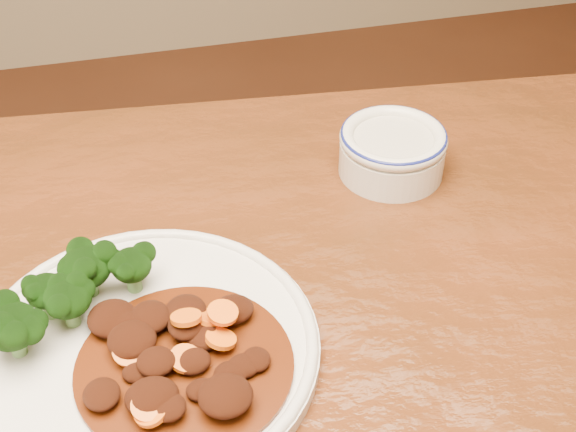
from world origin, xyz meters
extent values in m
cube|color=#5A270F|center=(0.00, 0.00, 0.73)|extent=(1.58, 1.04, 0.04)
cylinder|color=silver|center=(-0.01, 0.04, 0.76)|extent=(0.30, 0.30, 0.01)
torus|color=silver|center=(-0.01, 0.04, 0.76)|extent=(0.30, 0.30, 0.01)
cylinder|color=#689F52|center=(-0.07, 0.08, 0.77)|extent=(0.01, 0.01, 0.02)
ellipsoid|color=black|center=(-0.07, 0.08, 0.80)|extent=(0.04, 0.04, 0.03)
cylinder|color=#689F52|center=(-0.09, 0.10, 0.77)|extent=(0.01, 0.01, 0.02)
ellipsoid|color=black|center=(-0.09, 0.10, 0.79)|extent=(0.04, 0.04, 0.03)
cylinder|color=#689F52|center=(-0.12, 0.06, 0.77)|extent=(0.01, 0.01, 0.02)
ellipsoid|color=black|center=(-0.12, 0.06, 0.80)|extent=(0.05, 0.05, 0.04)
cylinder|color=#689F52|center=(-0.05, 0.12, 0.77)|extent=(0.01, 0.01, 0.02)
ellipsoid|color=black|center=(-0.05, 0.12, 0.80)|extent=(0.05, 0.05, 0.04)
cylinder|color=#689F52|center=(-0.02, 0.11, 0.77)|extent=(0.01, 0.01, 0.02)
ellipsoid|color=black|center=(-0.02, 0.11, 0.79)|extent=(0.04, 0.04, 0.03)
cylinder|color=#4F1E08|center=(0.02, 0.01, 0.77)|extent=(0.18, 0.18, 0.00)
ellipsoid|color=black|center=(-0.04, 0.06, 0.78)|extent=(0.04, 0.04, 0.02)
ellipsoid|color=black|center=(-0.01, 0.06, 0.78)|extent=(0.04, 0.04, 0.02)
ellipsoid|color=black|center=(-0.01, 0.01, 0.78)|extent=(0.03, 0.03, 0.02)
ellipsoid|color=black|center=(0.04, -0.04, 0.78)|extent=(0.04, 0.04, 0.02)
ellipsoid|color=black|center=(-0.04, 0.07, 0.78)|extent=(0.04, 0.04, 0.02)
ellipsoid|color=black|center=(0.03, -0.03, 0.77)|extent=(0.03, 0.02, 0.01)
ellipsoid|color=black|center=(-0.01, -0.03, 0.78)|extent=(0.04, 0.04, 0.02)
ellipsoid|color=black|center=(0.02, 0.04, 0.78)|extent=(0.03, 0.03, 0.02)
ellipsoid|color=black|center=(0.04, 0.03, 0.77)|extent=(0.03, 0.03, 0.02)
ellipsoid|color=black|center=(0.00, -0.04, 0.78)|extent=(0.03, 0.03, 0.01)
ellipsoid|color=black|center=(-0.02, 0.04, 0.78)|extent=(0.04, 0.04, 0.02)
ellipsoid|color=black|center=(-0.02, 0.01, 0.77)|extent=(0.03, 0.02, 0.01)
ellipsoid|color=black|center=(-0.05, -0.01, 0.78)|extent=(0.03, 0.03, 0.02)
ellipsoid|color=black|center=(0.05, -0.02, 0.77)|extent=(0.03, 0.03, 0.01)
ellipsoid|color=black|center=(0.07, 0.05, 0.78)|extent=(0.04, 0.03, 0.02)
ellipsoid|color=black|center=(-0.03, 0.06, 0.78)|extent=(0.03, 0.03, 0.02)
ellipsoid|color=black|center=(0.04, -0.04, 0.78)|extent=(0.03, 0.03, 0.02)
ellipsoid|color=black|center=(0.07, -0.01, 0.77)|extent=(0.02, 0.03, 0.01)
ellipsoid|color=black|center=(0.06, -0.01, 0.77)|extent=(0.03, 0.03, 0.01)
ellipsoid|color=black|center=(0.03, 0.06, 0.78)|extent=(0.04, 0.04, 0.02)
ellipsoid|color=black|center=(0.02, 0.00, 0.78)|extent=(0.03, 0.03, 0.02)
cylinder|color=#E45A0C|center=(0.05, 0.02, 0.78)|extent=(0.04, 0.04, 0.01)
cylinder|color=#E45A0C|center=(-0.02, -0.04, 0.78)|extent=(0.03, 0.03, 0.01)
cylinder|color=#E45A0C|center=(0.02, 0.04, 0.79)|extent=(0.04, 0.04, 0.02)
cylinder|color=#E45A0C|center=(-0.03, 0.02, 0.78)|extent=(0.04, 0.04, 0.02)
cylinder|color=#E45A0C|center=(0.04, 0.05, 0.78)|extent=(0.03, 0.03, 0.02)
cylinder|color=#E45A0C|center=(-0.02, -0.04, 0.78)|extent=(0.04, 0.04, 0.01)
cylinder|color=#E45A0C|center=(0.06, 0.04, 0.79)|extent=(0.04, 0.04, 0.01)
cylinder|color=#E45A0C|center=(0.02, 0.01, 0.78)|extent=(0.03, 0.03, 0.01)
cylinder|color=silver|center=(0.28, 0.24, 0.77)|extent=(0.12, 0.12, 0.04)
cylinder|color=beige|center=(0.28, 0.24, 0.79)|extent=(0.09, 0.09, 0.01)
torus|color=silver|center=(0.28, 0.24, 0.80)|extent=(0.12, 0.12, 0.02)
torus|color=navy|center=(0.28, 0.24, 0.80)|extent=(0.12, 0.12, 0.01)
camera|label=1|loc=(0.00, -0.43, 1.29)|focal=50.00mm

